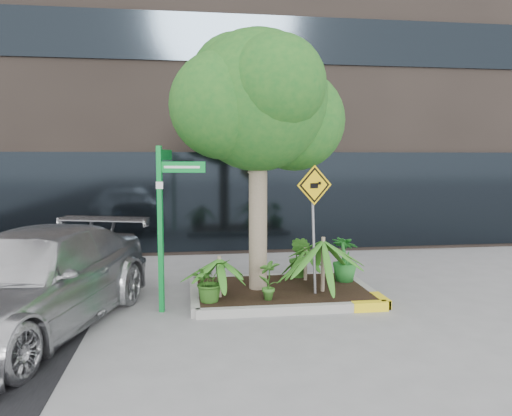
{
  "coord_description": "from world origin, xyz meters",
  "views": [
    {
      "loc": [
        -1.53,
        -8.58,
        2.56
      ],
      "look_at": [
        -0.29,
        0.2,
        1.66
      ],
      "focal_mm": 35.0,
      "sensor_mm": 36.0,
      "label": 1
    }
  ],
  "objects": [
    {
      "name": "ground",
      "position": [
        0.0,
        0.0,
        0.0
      ],
      "size": [
        80.0,
        80.0,
        0.0
      ],
      "primitive_type": "plane",
      "color": "gray",
      "rests_on": "ground"
    },
    {
      "name": "street_sign_post",
      "position": [
        -1.88,
        -0.31,
        1.7
      ],
      "size": [
        0.8,
        0.92,
        2.75
      ],
      "rotation": [
        0.0,
        0.0,
        -0.23
      ],
      "color": "#0D9034",
      "rests_on": "ground"
    },
    {
      "name": "palm_back",
      "position": [
        0.79,
        0.84,
        0.76
      ],
      "size": [
        0.73,
        0.73,
        0.81
      ],
      "color": "gray",
      "rests_on": "ground"
    },
    {
      "name": "planter",
      "position": [
        0.23,
        0.27,
        0.1
      ],
      "size": [
        3.35,
        2.36,
        0.15
      ],
      "color": "#9E9E99",
      "rests_on": "ground"
    },
    {
      "name": "cattle_sign",
      "position": [
        0.71,
        -0.09,
        1.69
      ],
      "size": [
        0.67,
        0.24,
        2.28
      ],
      "rotation": [
        0.0,
        0.0,
        0.31
      ],
      "color": "slate",
      "rests_on": "ground"
    },
    {
      "name": "shrub_b",
      "position": [
        1.53,
        0.66,
        0.59
      ],
      "size": [
        0.69,
        0.69,
        0.88
      ],
      "primitive_type": "imported",
      "rotation": [
        0.0,
        0.0,
        2.52
      ],
      "color": "#217027",
      "rests_on": "planter"
    },
    {
      "name": "palm_left",
      "position": [
        -0.97,
        -0.13,
        0.82
      ],
      "size": [
        0.81,
        0.81,
        0.9
      ],
      "color": "gray",
      "rests_on": "ground"
    },
    {
      "name": "shrub_a",
      "position": [
        -1.15,
        -0.36,
        0.5
      ],
      "size": [
        0.89,
        0.89,
        0.7
      ],
      "primitive_type": "imported",
      "rotation": [
        0.0,
        0.0,
        0.83
      ],
      "color": "#2C601B",
      "rests_on": "planter"
    },
    {
      "name": "shrub_d",
      "position": [
        0.73,
        1.06,
        0.57
      ],
      "size": [
        0.64,
        0.64,
        0.83
      ],
      "primitive_type": "imported",
      "rotation": [
        0.0,
        0.0,
        5.36
      ],
      "color": "#2B631C",
      "rests_on": "planter"
    },
    {
      "name": "building",
      "position": [
        0.5,
        8.5,
        7.5
      ],
      "size": [
        18.0,
        8.0,
        15.0
      ],
      "primitive_type": "cube",
      "color": "#2D2621",
      "rests_on": "ground"
    },
    {
      "name": "tree",
      "position": [
        -0.23,
        0.39,
        3.56
      ],
      "size": [
        3.25,
        2.89,
        4.88
      ],
      "color": "gray",
      "rests_on": "ground"
    },
    {
      "name": "palm_front",
      "position": [
        0.9,
        -0.01,
        1.08
      ],
      "size": [
        1.11,
        1.11,
        1.24
      ],
      "color": "gray",
      "rests_on": "ground"
    },
    {
      "name": "parked_car",
      "position": [
        -3.8,
        -1.04,
        0.74
      ],
      "size": [
        3.48,
        5.48,
        1.48
      ],
      "primitive_type": "imported",
      "rotation": [
        0.0,
        0.0,
        -0.3
      ],
      "color": "silver",
      "rests_on": "ground"
    },
    {
      "name": "shrub_c",
      "position": [
        -0.15,
        -0.41,
        0.5
      ],
      "size": [
        0.45,
        0.45,
        0.7
      ],
      "primitive_type": "imported",
      "rotation": [
        0.0,
        0.0,
        3.38
      ],
      "color": "#357223",
      "rests_on": "planter"
    }
  ]
}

